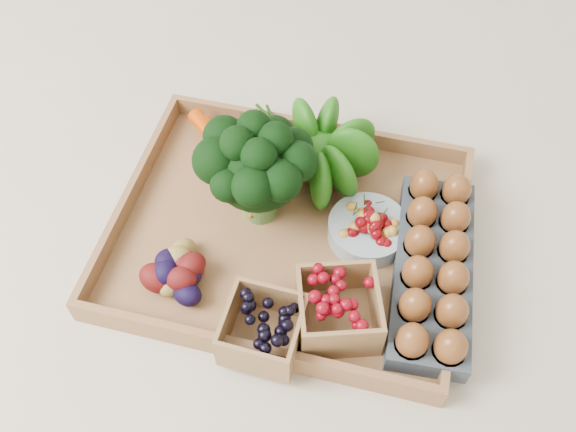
% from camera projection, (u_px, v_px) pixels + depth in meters
% --- Properties ---
extents(ground, '(4.00, 4.00, 0.00)m').
position_uv_depth(ground, '(288.00, 237.00, 1.05)').
color(ground, beige).
rests_on(ground, ground).
extents(tray, '(0.55, 0.45, 0.01)m').
position_uv_depth(tray, '(288.00, 235.00, 1.05)').
color(tray, olive).
rests_on(tray, ground).
extents(carrots, '(0.19, 0.14, 0.05)m').
position_uv_depth(carrots, '(226.00, 157.00, 1.10)').
color(carrots, '#CD3D01').
rests_on(carrots, tray).
extents(lettuce, '(0.14, 0.14, 0.14)m').
position_uv_depth(lettuce, '(318.00, 146.00, 1.06)').
color(lettuce, '#105C0E').
rests_on(lettuce, tray).
extents(broccoli, '(0.18, 0.18, 0.14)m').
position_uv_depth(broccoli, '(259.00, 184.00, 1.01)').
color(broccoli, black).
rests_on(broccoli, tray).
extents(cherry_bowl, '(0.13, 0.13, 0.03)m').
position_uv_depth(cherry_bowl, '(368.00, 230.00, 1.02)').
color(cherry_bowl, '#8C9EA5').
rests_on(cherry_bowl, tray).
extents(egg_carton, '(0.14, 0.34, 0.04)m').
position_uv_depth(egg_carton, '(432.00, 271.00, 0.98)').
color(egg_carton, '#3D444E').
rests_on(egg_carton, tray).
extents(potatoes, '(0.12, 0.12, 0.07)m').
position_uv_depth(potatoes, '(179.00, 267.00, 0.96)').
color(potatoes, '#470B0B').
rests_on(potatoes, tray).
extents(punnet_blackberry, '(0.11, 0.11, 0.07)m').
position_uv_depth(punnet_blackberry, '(263.00, 330.00, 0.90)').
color(punnet_blackberry, black).
rests_on(punnet_blackberry, tray).
extents(punnet_raspberry, '(0.14, 0.14, 0.08)m').
position_uv_depth(punnet_raspberry, '(338.00, 310.00, 0.92)').
color(punnet_raspberry, '#68040E').
rests_on(punnet_raspberry, tray).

